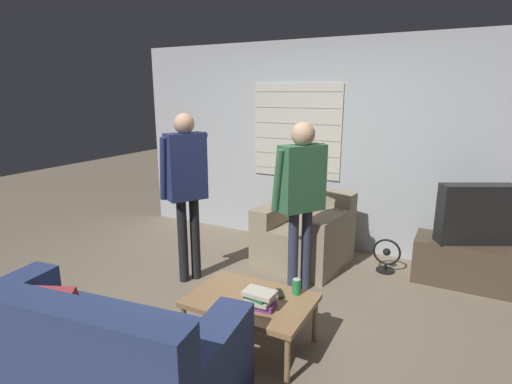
% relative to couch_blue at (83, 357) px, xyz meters
% --- Properties ---
extents(ground_plane, '(16.00, 16.00, 0.00)m').
position_rel_couch_blue_xyz_m(ground_plane, '(0.38, 1.31, -0.32)').
color(ground_plane, '#7F705B').
extents(wall_back, '(5.20, 0.08, 2.55)m').
position_rel_couch_blue_xyz_m(wall_back, '(0.37, 3.34, 0.97)').
color(wall_back, '#ADB2B7').
rests_on(wall_back, ground_plane).
extents(couch_blue, '(1.99, 1.15, 0.89)m').
position_rel_couch_blue_xyz_m(couch_blue, '(0.00, 0.00, 0.00)').
color(couch_blue, navy).
rests_on(couch_blue, ground_plane).
extents(armchair_beige, '(1.02, 0.97, 0.82)m').
position_rel_couch_blue_xyz_m(armchair_beige, '(0.46, 2.69, 0.02)').
color(armchair_beige, gray).
rests_on(armchair_beige, ground_plane).
extents(coffee_table, '(0.93, 0.64, 0.40)m').
position_rel_couch_blue_xyz_m(coffee_table, '(0.65, 1.00, 0.05)').
color(coffee_table, '#9E754C').
rests_on(coffee_table, ground_plane).
extents(tv_stand, '(1.05, 0.46, 0.46)m').
position_rel_couch_blue_xyz_m(tv_stand, '(2.15, 2.93, -0.09)').
color(tv_stand, '#4C3D2D').
rests_on(tv_stand, ground_plane).
extents(tv, '(0.73, 0.50, 0.60)m').
position_rel_couch_blue_xyz_m(tv, '(2.15, 2.93, 0.44)').
color(tv, black).
rests_on(tv, tv_stand).
extents(person_left_standing, '(0.63, 0.76, 1.73)m').
position_rel_couch_blue_xyz_m(person_left_standing, '(-0.46, 1.71, 0.78)').
color(person_left_standing, black).
rests_on(person_left_standing, ground_plane).
extents(person_right_standing, '(0.58, 0.79, 1.67)m').
position_rel_couch_blue_xyz_m(person_right_standing, '(0.65, 2.02, 0.75)').
color(person_right_standing, '#33384C').
rests_on(person_right_standing, ground_plane).
extents(book_stack, '(0.25, 0.18, 0.14)m').
position_rel_couch_blue_xyz_m(book_stack, '(0.78, 0.91, 0.15)').
color(book_stack, '#75387F').
rests_on(book_stack, coffee_table).
extents(soda_can, '(0.07, 0.07, 0.13)m').
position_rel_couch_blue_xyz_m(soda_can, '(0.94, 1.22, 0.15)').
color(soda_can, '#238E47').
rests_on(soda_can, coffee_table).
extents(spare_remote, '(0.11, 0.13, 0.02)m').
position_rel_couch_blue_xyz_m(spare_remote, '(0.84, 1.14, 0.10)').
color(spare_remote, black).
rests_on(spare_remote, coffee_table).
extents(floor_fan, '(0.30, 0.20, 0.38)m').
position_rel_couch_blue_xyz_m(floor_fan, '(1.35, 2.86, -0.14)').
color(floor_fan, black).
rests_on(floor_fan, ground_plane).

